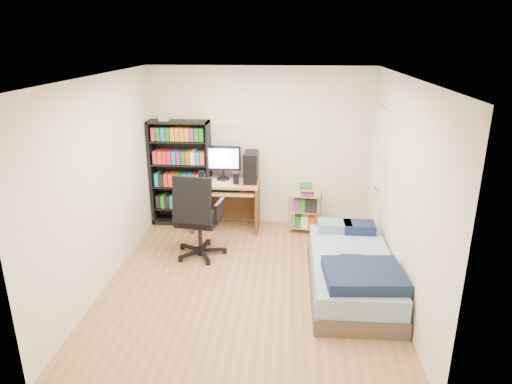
# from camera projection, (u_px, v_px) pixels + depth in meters

# --- Properties ---
(room) EXTENTS (3.58, 4.08, 2.58)m
(room) POSITION_uv_depth(u_px,v_px,m) (249.00, 187.00, 5.30)
(room) COLOR #A17450
(room) RESTS_ON ground
(media_shelf) EXTENTS (0.95, 0.32, 1.75)m
(media_shelf) POSITION_uv_depth(u_px,v_px,m) (181.00, 172.00, 7.25)
(media_shelf) COLOR black
(media_shelf) RESTS_ON room
(computer_desk) EXTENTS (1.04, 0.60, 1.31)m
(computer_desk) POSITION_uv_depth(u_px,v_px,m) (233.00, 185.00, 7.13)
(computer_desk) COLOR tan
(computer_desk) RESTS_ON room
(office_chair) EXTENTS (0.81, 0.81, 1.20)m
(office_chair) POSITION_uv_depth(u_px,v_px,m) (199.00, 231.00, 6.25)
(office_chair) COLOR black
(office_chair) RESTS_ON room
(wire_cart) EXTENTS (0.52, 0.40, 0.76)m
(wire_cart) POSITION_uv_depth(u_px,v_px,m) (306.00, 201.00, 7.04)
(wire_cart) COLOR silver
(wire_cart) RESTS_ON room
(bed) EXTENTS (0.98, 1.95, 0.56)m
(bed) POSITION_uv_depth(u_px,v_px,m) (352.00, 272.00, 5.45)
(bed) COLOR brown
(bed) RESTS_ON room
(door) EXTENTS (0.12, 0.80, 2.00)m
(door) POSITION_uv_depth(u_px,v_px,m) (377.00, 177.00, 6.53)
(door) COLOR white
(door) RESTS_ON room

